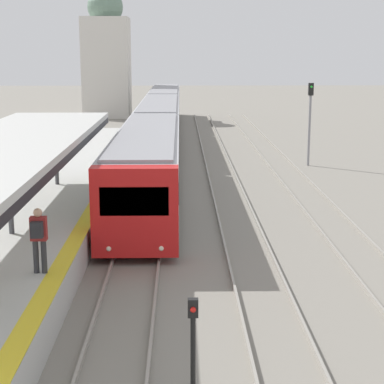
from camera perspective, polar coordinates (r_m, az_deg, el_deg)
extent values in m
cube|color=beige|center=(19.81, -16.17, 4.03)|extent=(4.00, 18.59, 0.20)
cube|color=black|center=(19.42, -10.53, 3.50)|extent=(0.08, 18.59, 0.24)
cylinder|color=#47474C|center=(20.05, -15.93, 0.04)|extent=(0.16, 0.16, 2.62)
cylinder|color=#47474C|center=(27.18, -12.00, 3.39)|extent=(0.16, 0.16, 2.62)
cylinder|color=#2D2D33|center=(16.53, -13.70, -5.59)|extent=(0.14, 0.14, 0.85)
cylinder|color=#2D2D33|center=(16.48, -13.02, -5.61)|extent=(0.14, 0.14, 0.85)
cube|color=maroon|center=(16.30, -13.49, -3.17)|extent=(0.40, 0.22, 0.60)
sphere|color=tan|center=(16.20, -13.56, -1.80)|extent=(0.22, 0.22, 0.22)
cube|color=#232328|center=(16.11, -13.64, -3.30)|extent=(0.30, 0.18, 0.40)
cube|color=red|center=(19.75, -5.08, -1.72)|extent=(2.67, 0.70, 2.78)
cube|color=black|center=(19.34, -5.17, -0.84)|extent=(2.09, 0.04, 0.89)
sphere|color=#EFEACC|center=(19.79, -7.41, -5.02)|extent=(0.16, 0.16, 0.16)
sphere|color=#EFEACC|center=(19.68, -2.75, -5.03)|extent=(0.16, 0.16, 0.16)
cube|color=#B7B7BC|center=(27.81, -3.93, 2.42)|extent=(2.67, 15.79, 2.78)
cube|color=gray|center=(27.60, -3.97, 5.38)|extent=(2.35, 15.48, 0.12)
cube|color=black|center=(27.76, -3.94, 3.04)|extent=(2.69, 14.53, 0.72)
cylinder|color=black|center=(23.18, -7.30, -2.99)|extent=(0.12, 0.70, 0.70)
cylinder|color=black|center=(23.05, -1.67, -2.98)|extent=(0.12, 0.70, 0.70)
cylinder|color=black|center=(33.15, -5.43, 1.71)|extent=(0.12, 0.70, 0.70)
cylinder|color=black|center=(33.06, -1.50, 1.73)|extent=(0.12, 0.70, 0.70)
cube|color=#B7B7BC|center=(43.79, -2.90, 6.07)|extent=(2.67, 15.79, 2.78)
cube|color=gray|center=(43.65, -2.92, 7.96)|extent=(2.35, 15.48, 0.12)
cube|color=black|center=(43.75, -2.91, 6.47)|extent=(2.69, 14.53, 0.72)
cylinder|color=black|center=(38.93, -4.79, 3.31)|extent=(0.12, 0.70, 0.70)
cylinder|color=black|center=(38.85, -1.44, 3.33)|extent=(0.12, 0.70, 0.70)
cylinder|color=black|center=(49.08, -4.03, 5.20)|extent=(0.12, 0.70, 0.70)
cylinder|color=black|center=(49.02, -1.37, 5.21)|extent=(0.12, 0.70, 0.70)
cube|color=#B7B7BC|center=(59.85, -2.42, 7.76)|extent=(2.67, 15.79, 2.78)
cube|color=gray|center=(59.76, -2.43, 9.15)|extent=(2.35, 15.48, 0.12)
cube|color=black|center=(59.83, -2.42, 8.06)|extent=(2.69, 14.53, 0.72)
cylinder|color=black|center=(54.91, -3.72, 5.96)|extent=(0.12, 0.70, 0.70)
cylinder|color=black|center=(54.85, -1.34, 5.98)|extent=(0.12, 0.70, 0.70)
cylinder|color=black|center=(65.12, -3.32, 6.97)|extent=(0.12, 0.70, 0.70)
cylinder|color=black|center=(65.07, -1.30, 6.98)|extent=(0.12, 0.70, 0.70)
cylinder|color=black|center=(12.63, 0.09, -14.29)|extent=(0.10, 0.10, 1.56)
cube|color=black|center=(12.23, 0.09, -10.26)|extent=(0.20, 0.14, 0.36)
sphere|color=red|center=(12.15, 0.10, -10.43)|extent=(0.11, 0.11, 0.11)
cylinder|color=gray|center=(37.44, 10.40, 5.90)|extent=(0.14, 0.14, 4.73)
cube|color=black|center=(37.27, 10.53, 8.98)|extent=(0.28, 0.20, 0.70)
sphere|color=green|center=(37.15, 10.57, 9.18)|extent=(0.14, 0.14, 0.14)
cube|color=silver|center=(65.78, -7.58, 10.89)|extent=(4.55, 4.55, 9.77)
sphere|color=slate|center=(65.90, -7.73, 15.98)|extent=(3.50, 3.50, 3.50)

